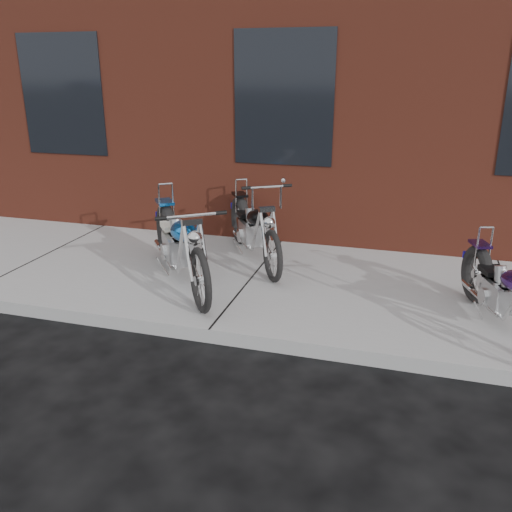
% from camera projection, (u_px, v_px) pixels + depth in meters
% --- Properties ---
extents(ground, '(120.00, 120.00, 0.00)m').
position_uv_depth(ground, '(209.00, 343.00, 5.41)').
color(ground, black).
rests_on(ground, ground).
extents(sidewalk, '(22.00, 3.00, 0.15)m').
position_uv_depth(sidewalk, '(252.00, 282.00, 6.74)').
color(sidewalk, '#A2A2A2').
rests_on(sidewalk, ground).
extents(chopper_purple, '(0.77, 1.94, 1.13)m').
position_uv_depth(chopper_purple, '(505.00, 294.00, 5.28)').
color(chopper_purple, black).
rests_on(chopper_purple, sidewalk).
extents(chopper_blue, '(1.56, 2.03, 1.06)m').
position_uv_depth(chopper_blue, '(180.00, 247.00, 6.44)').
color(chopper_blue, black).
rests_on(chopper_blue, sidewalk).
extents(chopper_third, '(1.28, 1.94, 1.13)m').
position_uv_depth(chopper_third, '(254.00, 230.00, 7.21)').
color(chopper_third, black).
rests_on(chopper_third, sidewalk).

